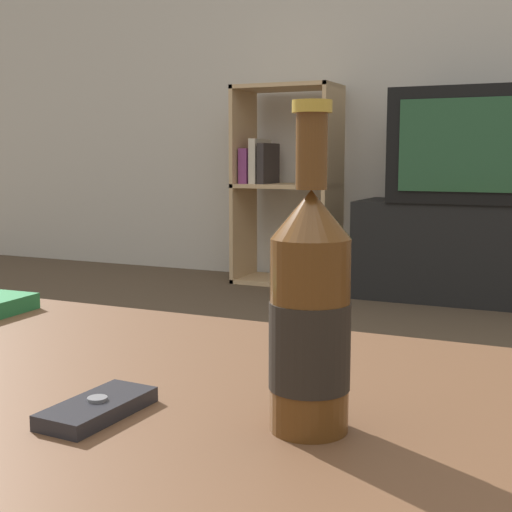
# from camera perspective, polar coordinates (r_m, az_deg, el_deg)

# --- Properties ---
(back_wall) EXTENTS (8.00, 0.05, 2.60)m
(back_wall) POSITION_cam_1_polar(r_m,az_deg,el_deg) (3.69, 17.76, 17.75)
(back_wall) COLOR beige
(back_wall) RESTS_ON ground_plane
(coffee_table) EXTENTS (1.20, 0.64, 0.42)m
(coffee_table) POSITION_cam_1_polar(r_m,az_deg,el_deg) (0.79, -14.11, -13.77)
(coffee_table) COLOR brown
(coffee_table) RESTS_ON ground_plane
(tv_stand) EXTENTS (0.99, 0.41, 0.45)m
(tv_stand) POSITION_cam_1_polar(r_m,az_deg,el_deg) (3.37, 16.62, 0.37)
(tv_stand) COLOR black
(tv_stand) RESTS_ON ground_plane
(television) EXTENTS (0.67, 0.45, 0.50)m
(television) POSITION_cam_1_polar(r_m,az_deg,el_deg) (3.34, 16.93, 8.43)
(television) COLOR black
(television) RESTS_ON tv_stand
(bookshelf) EXTENTS (0.51, 0.30, 1.01)m
(bookshelf) POSITION_cam_1_polar(r_m,az_deg,el_deg) (3.66, 2.06, 5.98)
(bookshelf) COLOR tan
(bookshelf) RESTS_ON ground_plane
(beer_bottle) EXTENTS (0.07, 0.07, 0.27)m
(beer_bottle) POSITION_cam_1_polar(r_m,az_deg,el_deg) (0.60, 4.34, -4.69)
(beer_bottle) COLOR #563314
(beer_bottle) RESTS_ON coffee_table
(cell_phone) EXTENTS (0.06, 0.12, 0.02)m
(cell_phone) POSITION_cam_1_polar(r_m,az_deg,el_deg) (0.67, -12.55, -11.78)
(cell_phone) COLOR #232328
(cell_phone) RESTS_ON coffee_table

